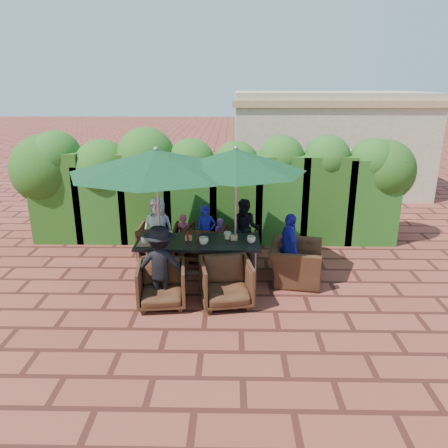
{
  "coord_description": "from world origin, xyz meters",
  "views": [
    {
      "loc": [
        0.41,
        -7.32,
        3.49
      ],
      "look_at": [
        0.26,
        0.4,
        0.98
      ],
      "focal_mm": 35.0,
      "sensor_mm": 36.0,
      "label": 1
    }
  ],
  "objects_px": {
    "dining_table": "(198,245)",
    "chair_end_right": "(296,257)",
    "chair_far_left": "(158,240)",
    "chair_far_right": "(238,243)",
    "umbrella_left": "(156,161)",
    "umbrella_right": "(236,160)",
    "chair_near_right": "(226,280)",
    "chair_near_left": "(162,283)",
    "chair_far_mid": "(206,241)"
  },
  "relations": [
    {
      "from": "umbrella_left",
      "to": "chair_end_right",
      "type": "relative_size",
      "value": 2.86
    },
    {
      "from": "dining_table",
      "to": "umbrella_left",
      "type": "height_order",
      "value": "umbrella_left"
    },
    {
      "from": "chair_near_right",
      "to": "dining_table",
      "type": "bearing_deg",
      "value": 108.74
    },
    {
      "from": "chair_far_left",
      "to": "chair_far_right",
      "type": "bearing_deg",
      "value": 179.14
    },
    {
      "from": "dining_table",
      "to": "umbrella_right",
      "type": "distance_m",
      "value": 1.68
    },
    {
      "from": "dining_table",
      "to": "chair_far_left",
      "type": "height_order",
      "value": "chair_far_left"
    },
    {
      "from": "dining_table",
      "to": "chair_far_right",
      "type": "relative_size",
      "value": 3.17
    },
    {
      "from": "dining_table",
      "to": "chair_end_right",
      "type": "xyz_separation_m",
      "value": [
        1.78,
        -0.01,
        -0.22
      ]
    },
    {
      "from": "umbrella_right",
      "to": "chair_far_left",
      "type": "bearing_deg",
      "value": 149.45
    },
    {
      "from": "dining_table",
      "to": "chair_end_right",
      "type": "height_order",
      "value": "chair_end_right"
    },
    {
      "from": "umbrella_left",
      "to": "chair_far_right",
      "type": "height_order",
      "value": "umbrella_left"
    },
    {
      "from": "umbrella_left",
      "to": "chair_far_right",
      "type": "xyz_separation_m",
      "value": [
        1.43,
        1.04,
        -1.86
      ]
    },
    {
      "from": "umbrella_right",
      "to": "chair_far_right",
      "type": "distance_m",
      "value": 2.07
    },
    {
      "from": "chair_far_mid",
      "to": "chair_far_left",
      "type": "bearing_deg",
      "value": 7.23
    },
    {
      "from": "umbrella_left",
      "to": "chair_end_right",
      "type": "distance_m",
      "value": 3.02
    },
    {
      "from": "chair_far_left",
      "to": "chair_far_mid",
      "type": "height_order",
      "value": "chair_far_left"
    },
    {
      "from": "chair_far_right",
      "to": "chair_near_left",
      "type": "bearing_deg",
      "value": 73.24
    },
    {
      "from": "chair_far_left",
      "to": "chair_far_right",
      "type": "relative_size",
      "value": 1.13
    },
    {
      "from": "chair_near_left",
      "to": "chair_end_right",
      "type": "distance_m",
      "value": 2.51
    },
    {
      "from": "umbrella_right",
      "to": "chair_near_left",
      "type": "xyz_separation_m",
      "value": [
        -1.2,
        -1.07,
        -1.82
      ]
    },
    {
      "from": "chair_far_mid",
      "to": "chair_near_right",
      "type": "xyz_separation_m",
      "value": [
        0.45,
        -1.88,
        0.02
      ]
    },
    {
      "from": "umbrella_left",
      "to": "chair_far_mid",
      "type": "distance_m",
      "value": 2.21
    },
    {
      "from": "chair_near_left",
      "to": "dining_table",
      "type": "bearing_deg",
      "value": 55.88
    },
    {
      "from": "chair_near_left",
      "to": "chair_end_right",
      "type": "relative_size",
      "value": 0.75
    },
    {
      "from": "chair_far_mid",
      "to": "chair_end_right",
      "type": "relative_size",
      "value": 0.76
    },
    {
      "from": "dining_table",
      "to": "chair_far_mid",
      "type": "bearing_deg",
      "value": 85.66
    },
    {
      "from": "chair_end_right",
      "to": "chair_near_left",
      "type": "bearing_deg",
      "value": 124.22
    },
    {
      "from": "umbrella_left",
      "to": "chair_far_left",
      "type": "bearing_deg",
      "value": 101.69
    },
    {
      "from": "umbrella_left",
      "to": "chair_end_right",
      "type": "bearing_deg",
      "value": 1.62
    },
    {
      "from": "umbrella_right",
      "to": "chair_near_right",
      "type": "xyz_separation_m",
      "value": [
        -0.15,
        -1.0,
        -1.8
      ]
    },
    {
      "from": "chair_far_left",
      "to": "chair_end_right",
      "type": "distance_m",
      "value": 2.86
    },
    {
      "from": "dining_table",
      "to": "chair_far_mid",
      "type": "relative_size",
      "value": 2.82
    },
    {
      "from": "chair_end_right",
      "to": "umbrella_right",
      "type": "bearing_deg",
      "value": 97.2
    },
    {
      "from": "umbrella_right",
      "to": "chair_end_right",
      "type": "xyz_separation_m",
      "value": [
        1.11,
        -0.07,
        -1.75
      ]
    },
    {
      "from": "umbrella_left",
      "to": "umbrella_right",
      "type": "relative_size",
      "value": 1.22
    },
    {
      "from": "dining_table",
      "to": "umbrella_left",
      "type": "xyz_separation_m",
      "value": [
        -0.68,
        -0.08,
        1.54
      ]
    },
    {
      "from": "umbrella_right",
      "to": "chair_near_left",
      "type": "distance_m",
      "value": 2.43
    },
    {
      "from": "chair_far_mid",
      "to": "chair_near_left",
      "type": "relative_size",
      "value": 1.01
    },
    {
      "from": "umbrella_right",
      "to": "chair_far_left",
      "type": "xyz_separation_m",
      "value": [
        -1.57,
        0.93,
        -1.81
      ]
    },
    {
      "from": "chair_far_left",
      "to": "chair_near_left",
      "type": "bearing_deg",
      "value": 100.82
    },
    {
      "from": "chair_far_mid",
      "to": "chair_end_right",
      "type": "bearing_deg",
      "value": 161.57
    },
    {
      "from": "umbrella_right",
      "to": "chair_near_right",
      "type": "height_order",
      "value": "umbrella_right"
    },
    {
      "from": "dining_table",
      "to": "chair_far_mid",
      "type": "height_order",
      "value": "chair_far_mid"
    },
    {
      "from": "chair_near_right",
      "to": "chair_far_right",
      "type": "bearing_deg",
      "value": 73.1
    },
    {
      "from": "chair_far_right",
      "to": "umbrella_left",
      "type": "bearing_deg",
      "value": 52.23
    },
    {
      "from": "dining_table",
      "to": "chair_far_left",
      "type": "distance_m",
      "value": 1.37
    },
    {
      "from": "umbrella_left",
      "to": "chair_near_right",
      "type": "distance_m",
      "value": 2.33
    },
    {
      "from": "chair_far_mid",
      "to": "chair_far_right",
      "type": "distance_m",
      "value": 0.67
    },
    {
      "from": "dining_table",
      "to": "chair_end_right",
      "type": "bearing_deg",
      "value": -0.2
    },
    {
      "from": "chair_far_right",
      "to": "chair_end_right",
      "type": "relative_size",
      "value": 0.67
    }
  ]
}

